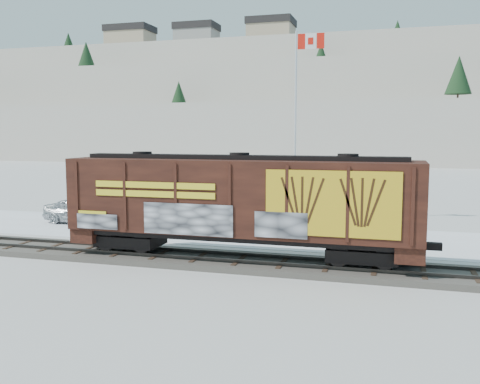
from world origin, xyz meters
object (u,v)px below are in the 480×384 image
(car_white, at_px, (308,223))
(car_dark, at_px, (372,229))
(car_silver, at_px, (79,211))
(hopper_railcar, at_px, (239,201))
(flagpole, at_px, (297,152))

(car_white, xyz_separation_m, car_dark, (3.70, -1.14, 0.04))
(car_silver, bearing_deg, hopper_railcar, -114.24)
(car_dark, bearing_deg, flagpole, 45.34)
(hopper_railcar, bearing_deg, car_white, 76.42)
(car_white, bearing_deg, hopper_railcar, 157.61)
(flagpole, height_order, car_silver, flagpole)
(car_white, bearing_deg, car_dark, -115.91)
(car_silver, distance_m, car_dark, 19.14)
(flagpole, xyz_separation_m, car_silver, (-13.84, -4.73, -3.93))
(car_dark, bearing_deg, car_white, 75.49)
(car_silver, height_order, car_dark, car_silver)
(flagpole, relative_size, car_white, 2.94)
(flagpole, height_order, car_white, flagpole)
(car_white, bearing_deg, car_silver, 81.79)
(flagpole, xyz_separation_m, car_dark, (5.27, -5.71, -4.03))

